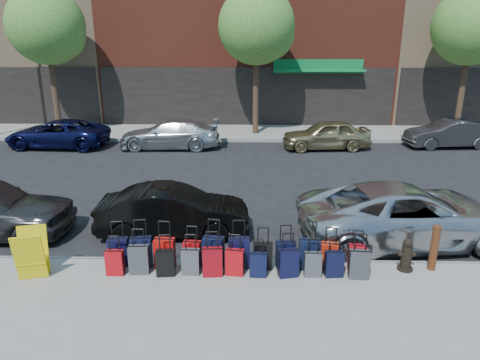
{
  "coord_description": "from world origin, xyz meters",
  "views": [
    {
      "loc": [
        0.27,
        -12.89,
        4.68
      ],
      "look_at": [
        -0.03,
        -1.5,
        1.03
      ],
      "focal_mm": 32.0,
      "sensor_mm": 36.0,
      "label": 1
    }
  ],
  "objects_px": {
    "car_far_1": "(170,134)",
    "display_rack": "(32,254)",
    "fire_hydrant": "(407,255)",
    "car_near_1": "(174,211)",
    "tree_left": "(49,28)",
    "tree_right": "(475,28)",
    "bollard": "(434,247)",
    "tree_center": "(259,28)",
    "car_far_0": "(57,134)",
    "car_far_3": "(449,134)",
    "car_near_2": "(407,214)",
    "car_far_2": "(326,135)",
    "suitcase_front_5": "(239,253)"
  },
  "relations": [
    {
      "from": "car_far_1",
      "to": "display_rack",
      "type": "bearing_deg",
      "value": -3.76
    },
    {
      "from": "fire_hydrant",
      "to": "car_near_1",
      "type": "distance_m",
      "value": 5.55
    },
    {
      "from": "display_rack",
      "to": "car_near_1",
      "type": "height_order",
      "value": "car_near_1"
    },
    {
      "from": "tree_left",
      "to": "car_far_1",
      "type": "bearing_deg",
      "value": -24.78
    },
    {
      "from": "tree_right",
      "to": "fire_hydrant",
      "type": "xyz_separation_m",
      "value": [
        -7.62,
        -14.32,
        -4.93
      ]
    },
    {
      "from": "tree_left",
      "to": "bollard",
      "type": "xyz_separation_m",
      "value": [
        13.94,
        -14.29,
        -4.76
      ]
    },
    {
      "from": "tree_center",
      "to": "car_far_0",
      "type": "distance_m",
      "value": 10.97
    },
    {
      "from": "tree_right",
      "to": "car_far_3",
      "type": "xyz_separation_m",
      "value": [
        -1.6,
        -2.43,
        -4.76
      ]
    },
    {
      "from": "tree_left",
      "to": "tree_right",
      "type": "relative_size",
      "value": 1.0
    },
    {
      "from": "car_near_2",
      "to": "car_far_3",
      "type": "height_order",
      "value": "car_near_2"
    },
    {
      "from": "bollard",
      "to": "tree_center",
      "type": "bearing_deg",
      "value": 103.53
    },
    {
      "from": "fire_hydrant",
      "to": "car_far_2",
      "type": "bearing_deg",
      "value": 88.35
    },
    {
      "from": "car_near_1",
      "to": "car_far_3",
      "type": "relative_size",
      "value": 0.96
    },
    {
      "from": "tree_right",
      "to": "suitcase_front_5",
      "type": "bearing_deg",
      "value": -127.84
    },
    {
      "from": "car_far_0",
      "to": "car_near_1",
      "type": "bearing_deg",
      "value": 40.32
    },
    {
      "from": "tree_right",
      "to": "car_far_0",
      "type": "distance_m",
      "value": 20.72
    },
    {
      "from": "tree_left",
      "to": "display_rack",
      "type": "distance_m",
      "value": 16.56
    },
    {
      "from": "suitcase_front_5",
      "to": "display_rack",
      "type": "height_order",
      "value": "suitcase_front_5"
    },
    {
      "from": "suitcase_front_5",
      "to": "car_near_1",
      "type": "xyz_separation_m",
      "value": [
        -1.71,
        1.93,
        0.15
      ]
    },
    {
      "from": "tree_left",
      "to": "car_far_0",
      "type": "distance_m",
      "value": 5.66
    },
    {
      "from": "tree_center",
      "to": "fire_hydrant",
      "type": "height_order",
      "value": "tree_center"
    },
    {
      "from": "bollard",
      "to": "car_far_0",
      "type": "xyz_separation_m",
      "value": [
        -12.9,
        11.42,
        -0.01
      ]
    },
    {
      "from": "tree_left",
      "to": "car_near_2",
      "type": "xyz_separation_m",
      "value": [
        13.94,
        -12.65,
        -4.69
      ]
    },
    {
      "from": "tree_left",
      "to": "car_far_2",
      "type": "distance_m",
      "value": 14.67
    },
    {
      "from": "car_near_2",
      "to": "fire_hydrant",
      "type": "bearing_deg",
      "value": 154.29
    },
    {
      "from": "car_far_3",
      "to": "tree_right",
      "type": "bearing_deg",
      "value": 141.33
    },
    {
      "from": "bollard",
      "to": "display_rack",
      "type": "distance_m",
      "value": 8.22
    },
    {
      "from": "car_near_2",
      "to": "car_far_0",
      "type": "bearing_deg",
      "value": 45.44
    },
    {
      "from": "display_rack",
      "to": "fire_hydrant",
      "type": "bearing_deg",
      "value": -11.43
    },
    {
      "from": "suitcase_front_5",
      "to": "car_near_2",
      "type": "distance_m",
      "value": 4.37
    },
    {
      "from": "tree_center",
      "to": "car_far_2",
      "type": "xyz_separation_m",
      "value": [
        3.08,
        -2.92,
        -4.73
      ]
    },
    {
      "from": "suitcase_front_5",
      "to": "car_far_3",
      "type": "height_order",
      "value": "car_far_3"
    },
    {
      "from": "car_near_2",
      "to": "car_far_1",
      "type": "xyz_separation_m",
      "value": [
        -7.58,
        9.71,
        -0.06
      ]
    },
    {
      "from": "tree_center",
      "to": "car_near_2",
      "type": "bearing_deg",
      "value": -74.8
    },
    {
      "from": "display_rack",
      "to": "car_near_2",
      "type": "relative_size",
      "value": 0.19
    },
    {
      "from": "car_far_2",
      "to": "tree_center",
      "type": "bearing_deg",
      "value": -138.84
    },
    {
      "from": "bollard",
      "to": "car_far_0",
      "type": "distance_m",
      "value": 17.23
    },
    {
      "from": "car_far_3",
      "to": "car_far_1",
      "type": "bearing_deg",
      "value": -93.09
    },
    {
      "from": "display_rack",
      "to": "car_far_3",
      "type": "relative_size",
      "value": 0.25
    },
    {
      "from": "display_rack",
      "to": "car_far_2",
      "type": "distance_m",
      "value": 14.23
    },
    {
      "from": "suitcase_front_5",
      "to": "tree_right",
      "type": "bearing_deg",
      "value": 47.75
    },
    {
      "from": "tree_right",
      "to": "car_near_1",
      "type": "relative_size",
      "value": 1.91
    },
    {
      "from": "fire_hydrant",
      "to": "car_far_0",
      "type": "relative_size",
      "value": 0.15
    },
    {
      "from": "tree_right",
      "to": "car_near_2",
      "type": "height_order",
      "value": "tree_right"
    },
    {
      "from": "tree_left",
      "to": "car_far_0",
      "type": "xyz_separation_m",
      "value": [
        1.04,
        -2.88,
        -4.76
      ]
    },
    {
      "from": "display_rack",
      "to": "car_far_1",
      "type": "relative_size",
      "value": 0.22
    },
    {
      "from": "tree_left",
      "to": "car_near_1",
      "type": "relative_size",
      "value": 1.91
    },
    {
      "from": "suitcase_front_5",
      "to": "car_far_3",
      "type": "distance_m",
      "value": 15.2
    },
    {
      "from": "car_near_1",
      "to": "car_far_3",
      "type": "xyz_separation_m",
      "value": [
        11.21,
        9.93,
        0.03
      ]
    },
    {
      "from": "car_near_1",
      "to": "car_far_3",
      "type": "height_order",
      "value": "car_far_3"
    }
  ]
}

